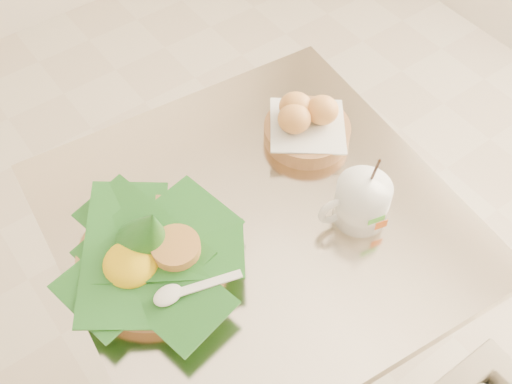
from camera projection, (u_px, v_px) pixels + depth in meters
cafe_table at (257, 278)px, 1.35m from camera, size 0.77×0.77×0.75m
rice_basket at (150, 254)px, 1.07m from camera, size 0.31×0.31×0.16m
bread_basket at (306, 124)px, 1.26m from camera, size 0.20×0.20×0.09m
coffee_mug at (361, 201)px, 1.14m from camera, size 0.13×0.10×0.17m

